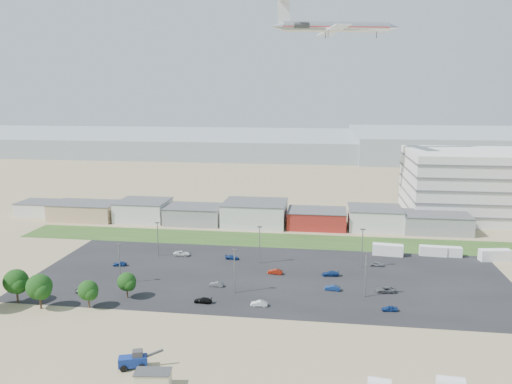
% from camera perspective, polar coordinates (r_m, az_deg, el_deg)
% --- Properties ---
extents(ground, '(700.00, 700.00, 0.00)m').
position_cam_1_polar(ground, '(112.08, -2.25, -12.98)').
color(ground, '#8C7D59').
rests_on(ground, ground).
extents(parking_lot, '(120.00, 50.00, 0.01)m').
position_cam_1_polar(parking_lot, '(129.73, 1.55, -9.55)').
color(parking_lot, black).
rests_on(parking_lot, ground).
extents(grass_strip, '(160.00, 16.00, 0.02)m').
position_cam_1_polar(grass_strip, '(160.44, 1.06, -5.48)').
color(grass_strip, '#27491B').
rests_on(grass_strip, ground).
extents(hills_backdrop, '(700.00, 200.00, 9.00)m').
position_cam_1_polar(hills_backdrop, '(418.30, 10.94, 5.18)').
color(hills_backdrop, gray).
rests_on(hills_backdrop, ground).
extents(building_row, '(170.00, 20.00, 8.00)m').
position_cam_1_polar(building_row, '(180.20, -3.58, -2.34)').
color(building_row, silver).
rests_on(building_row, ground).
extents(portable_shed, '(6.00, 3.60, 2.87)m').
position_cam_1_polar(portable_shed, '(85.65, -11.68, -20.25)').
color(portable_shed, beige).
rests_on(portable_shed, ground).
extents(telehandler, '(7.97, 4.67, 3.15)m').
position_cam_1_polar(telehandler, '(91.45, -13.90, -18.08)').
color(telehandler, navy).
rests_on(telehandler, ground).
extents(storage_tank_nw, '(3.83, 2.27, 2.18)m').
position_cam_1_polar(storage_tank_nw, '(86.03, 13.93, -20.47)').
color(storage_tank_nw, silver).
rests_on(storage_tank_nw, ground).
extents(storage_tank_ne, '(4.36, 2.38, 2.54)m').
position_cam_1_polar(storage_tank_ne, '(88.95, 21.36, -19.67)').
color(storage_tank_ne, silver).
rests_on(storage_tank_ne, ground).
extents(box_trailer_a, '(8.85, 3.57, 3.23)m').
position_cam_1_polar(box_trailer_a, '(149.98, 14.82, -6.40)').
color(box_trailer_a, silver).
rests_on(box_trailer_a, ground).
extents(box_trailer_b, '(7.68, 2.87, 2.83)m').
position_cam_1_polar(box_trailer_b, '(153.49, 19.56, -6.36)').
color(box_trailer_b, silver).
rests_on(box_trailer_b, ground).
extents(box_trailer_c, '(7.49, 2.58, 2.78)m').
position_cam_1_polar(box_trailer_c, '(154.39, 21.10, -6.37)').
color(box_trailer_c, silver).
rests_on(box_trailer_c, ground).
extents(box_trailer_d, '(8.86, 4.06, 3.20)m').
position_cam_1_polar(box_trailer_d, '(155.55, 25.64, -6.52)').
color(box_trailer_d, silver).
rests_on(box_trailer_d, ground).
extents(tree_left, '(5.81, 5.81, 8.71)m').
position_cam_1_polar(tree_left, '(124.51, -25.73, -9.45)').
color(tree_left, black).
rests_on(tree_left, ground).
extents(tree_mid, '(5.88, 5.88, 8.82)m').
position_cam_1_polar(tree_mid, '(119.00, -23.51, -10.17)').
color(tree_mid, black).
rests_on(tree_mid, ground).
extents(tree_right, '(4.68, 4.68, 7.02)m').
position_cam_1_polar(tree_right, '(116.12, -18.63, -10.82)').
color(tree_right, black).
rests_on(tree_right, ground).
extents(tree_near, '(4.54, 4.54, 6.81)m').
position_cam_1_polar(tree_near, '(119.03, -14.55, -10.10)').
color(tree_near, black).
rests_on(tree_near, ground).
extents(lightpole_front_l, '(1.19, 0.49, 10.08)m').
position_cam_1_polar(lightpole_front_l, '(127.41, -15.33, -7.94)').
color(lightpole_front_l, slate).
rests_on(lightpole_front_l, ground).
extents(lightpole_front_m, '(1.25, 0.52, 10.60)m').
position_cam_1_polar(lightpole_front_m, '(117.54, -2.48, -9.03)').
color(lightpole_front_m, slate).
rests_on(lightpole_front_m, ground).
extents(lightpole_front_r, '(1.26, 0.53, 10.74)m').
position_cam_1_polar(lightpole_front_r, '(117.80, 12.40, -9.20)').
color(lightpole_front_r, slate).
rests_on(lightpole_front_r, ground).
extents(lightpole_back_l, '(1.18, 0.49, 10.01)m').
position_cam_1_polar(lightpole_back_l, '(146.04, -11.15, -5.32)').
color(lightpole_back_l, slate).
rests_on(lightpole_back_l, ground).
extents(lightpole_back_m, '(1.23, 0.51, 10.49)m').
position_cam_1_polar(lightpole_back_m, '(137.30, 0.42, -6.06)').
color(lightpole_back_m, slate).
rests_on(lightpole_back_m, ground).
extents(lightpole_back_r, '(1.27, 0.53, 10.81)m').
position_cam_1_polar(lightpole_back_r, '(136.58, 12.03, -6.33)').
color(lightpole_back_r, slate).
rests_on(lightpole_back_r, ground).
extents(airliner, '(53.80, 42.13, 14.17)m').
position_cam_1_polar(airliner, '(193.25, 9.12, 18.15)').
color(airliner, silver).
extents(parked_car_0, '(4.79, 2.49, 1.29)m').
position_cam_1_polar(parked_car_0, '(123.12, 14.55, -10.75)').
color(parked_car_0, '#595B5E').
rests_on(parked_car_0, ground).
extents(parked_car_1, '(3.89, 1.77, 1.24)m').
position_cam_1_polar(parked_car_1, '(121.79, 8.74, -10.77)').
color(parked_car_1, navy).
rests_on(parked_car_1, ground).
extents(parked_car_2, '(3.48, 1.66, 1.15)m').
position_cam_1_polar(parked_car_2, '(113.50, 15.02, -12.74)').
color(parked_car_2, navy).
rests_on(parked_car_2, ground).
extents(parked_car_3, '(4.11, 1.82, 1.17)m').
position_cam_1_polar(parked_car_3, '(114.39, -6.09, -12.20)').
color(parked_car_3, black).
rests_on(parked_car_3, ground).
extents(parked_car_4, '(3.50, 1.43, 1.13)m').
position_cam_1_polar(parked_car_4, '(123.10, -4.54, -10.46)').
color(parked_car_4, '#595B5E').
rests_on(parked_car_4, ground).
extents(parked_car_5, '(3.78, 1.88, 1.24)m').
position_cam_1_polar(parked_car_5, '(141.57, -15.31, -7.90)').
color(parked_car_5, navy).
rests_on(parked_car_5, ground).
extents(parked_car_6, '(4.04, 1.95, 1.13)m').
position_cam_1_polar(parked_car_6, '(142.01, -2.74, -7.47)').
color(parked_car_6, navy).
rests_on(parked_car_6, ground).
extents(parked_car_7, '(4.00, 1.79, 1.28)m').
position_cam_1_polar(parked_car_7, '(130.78, 2.19, -9.08)').
color(parked_car_7, maroon).
rests_on(parked_car_7, ground).
extents(parked_car_8, '(3.65, 1.66, 1.22)m').
position_cam_1_polar(parked_car_8, '(140.39, 13.67, -7.98)').
color(parked_car_8, '#A5A5AA').
rests_on(parked_car_8, ground).
extents(parked_car_9, '(4.74, 2.25, 1.31)m').
position_cam_1_polar(parked_car_9, '(146.45, -8.48, -6.97)').
color(parked_car_9, silver).
rests_on(parked_car_9, ground).
extents(parked_car_10, '(3.85, 1.58, 1.11)m').
position_cam_1_polar(parked_car_10, '(125.40, -19.09, -10.65)').
color(parked_car_10, '#595B5E').
rests_on(parked_car_10, ground).
extents(parked_car_12, '(4.50, 2.09, 1.27)m').
position_cam_1_polar(parked_car_12, '(130.81, 8.50, -9.20)').
color(parked_car_12, navy).
rests_on(parked_car_12, ground).
extents(parked_car_13, '(3.79, 1.54, 1.22)m').
position_cam_1_polar(parked_car_13, '(112.11, 0.35, -12.62)').
color(parked_car_13, silver).
rests_on(parked_car_13, ground).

